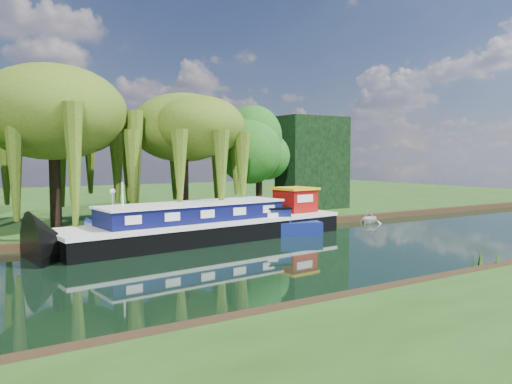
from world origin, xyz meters
TOP-DOWN VIEW (x-y plane):
  - ground at (0.00, 0.00)m, footprint 120.00×120.00m
  - far_bank at (0.00, 34.00)m, footprint 120.00×52.00m
  - dutch_barge at (5.09, 6.13)m, footprint 18.24×5.88m
  - narrowboat at (5.68, 6.89)m, footprint 13.46×6.44m
  - white_cruiser at (18.56, 6.56)m, footprint 2.55×2.39m
  - willow_left at (-2.38, 13.11)m, footprint 8.08×8.08m
  - willow_right at (5.48, 11.03)m, footprint 6.61×6.61m
  - tree_far_right at (12.74, 12.88)m, footprint 4.44×4.44m
  - conifer_hedge at (19.00, 14.00)m, footprint 6.00×3.00m
  - lamppost at (0.50, 10.50)m, footprint 0.36×0.36m
  - mooring_posts at (-0.50, 8.40)m, footprint 19.16×0.16m
  - reeds_near at (6.87, -7.57)m, footprint 33.70×1.50m

SIDE VIEW (x-z plane):
  - ground at x=0.00m, z-range 0.00..0.00m
  - white_cruiser at x=18.56m, z-range -0.54..0.54m
  - far_bank at x=0.00m, z-range 0.00..0.45m
  - reeds_near at x=6.87m, z-range 0.00..1.10m
  - narrowboat at x=5.68m, z-range -0.28..1.68m
  - dutch_barge at x=5.09m, z-range -0.95..2.83m
  - mooring_posts at x=-0.50m, z-range 0.45..1.45m
  - lamppost at x=0.50m, z-range 1.14..3.70m
  - conifer_hedge at x=19.00m, z-range 0.45..8.45m
  - tree_far_right at x=12.74m, z-range 1.83..9.10m
  - willow_right at x=5.48m, z-range 2.30..10.34m
  - willow_left at x=-2.38m, z-range 2.64..12.33m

